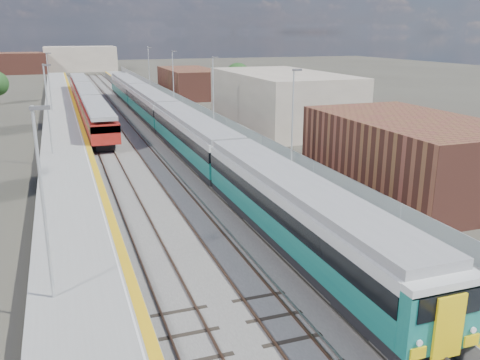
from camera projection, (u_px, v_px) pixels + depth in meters
ground at (142, 127)px, 61.40m from camera, size 320.00×320.00×0.00m
ballast_bed at (121, 124)px, 62.93m from camera, size 10.50×155.00×0.06m
tracks at (124, 121)px, 64.61m from camera, size 8.96×160.00×0.17m
platform_right at (180, 117)px, 65.21m from camera, size 4.70×155.00×8.52m
platform_left at (63, 123)px, 60.59m from camera, size 4.30×155.00×8.52m
buildings at (16, 33)px, 132.66m from camera, size 72.00×185.50×40.00m
green_train at (168, 117)px, 53.64m from camera, size 3.01×83.66×3.31m
red_train at (87, 98)px, 71.38m from camera, size 2.73×55.48×3.45m
tree_d at (238, 76)px, 87.36m from camera, size 4.43×4.43×6.00m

